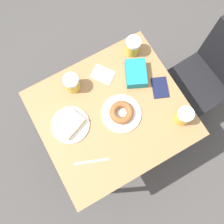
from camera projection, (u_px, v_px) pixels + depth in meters
ground_plane at (112, 136)px, 2.14m from camera, size 8.00×8.00×0.00m
table at (112, 117)px, 1.47m from camera, size 0.73×0.81×0.78m
chair at (210, 74)px, 1.71m from camera, size 0.42×0.42×0.87m
plate_with_cake at (70, 124)px, 1.35m from camera, size 0.21×0.21×0.05m
plate_with_donut at (121, 113)px, 1.37m from camera, size 0.22×0.22×0.05m
beer_mug_left at (133, 46)px, 1.43m from camera, size 0.09×0.09×0.11m
beer_mug_center at (72, 83)px, 1.37m from camera, size 0.09×0.09×0.11m
beer_mug_right at (184, 116)px, 1.32m from camera, size 0.09×0.09×0.11m
napkin_folded at (103, 75)px, 1.44m from camera, size 0.15×0.14×0.00m
fork at (92, 161)px, 1.32m from camera, size 0.08×0.17×0.00m
passport_near_edge at (160, 88)px, 1.42m from camera, size 0.15×0.13×0.01m
blue_pouch at (136, 74)px, 1.41m from camera, size 0.19×0.17×0.06m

